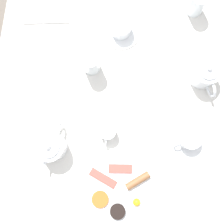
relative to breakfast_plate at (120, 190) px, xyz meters
The scene contains 12 objects.
ground_plane 0.78m from the breakfast_plate, 166.70° to the right, with size 8.00×8.00×0.00m, color #70665B.
table 0.30m from the breakfast_plate, 166.70° to the right, with size 1.08×0.93×0.71m.
breakfast_plate is the anchor object (origin of this frame).
teapot_near 0.53m from the breakfast_plate, 151.59° to the left, with size 0.18×0.11×0.13m.
teapot_far 0.30m from the breakfast_plate, 115.41° to the right, with size 0.19×0.10×0.13m.
teacup_with_saucer_left 0.32m from the breakfast_plate, 134.27° to the left, with size 0.15×0.15×0.06m.
teacup_with_saucer_right 0.61m from the breakfast_plate, behind, with size 0.15×0.15×0.06m.
water_glass_tall 0.75m from the breakfast_plate, 164.94° to the left, with size 0.07×0.07×0.11m.
water_glass_short 0.48m from the breakfast_plate, 159.39° to the right, with size 0.07×0.07×0.12m.
creamer_jug 0.22m from the breakfast_plate, 160.33° to the right, with size 0.09×0.06×0.06m.
napkin_folded 0.76m from the breakfast_plate, 150.20° to the right, with size 0.17×0.20×0.01m.
knife_by_plate 0.32m from the breakfast_plate, 169.80° to the left, with size 0.18×0.11×0.00m.
Camera 1 is at (0.11, 0.02, 1.89)m, focal length 50.00 mm.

